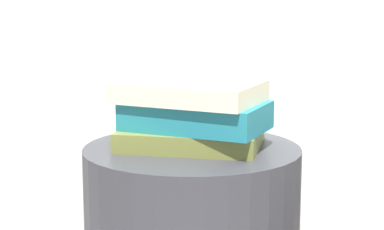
# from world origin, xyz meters

# --- Properties ---
(book_olive) EXTENTS (0.30, 0.22, 0.04)m
(book_olive) POSITION_xyz_m (-0.01, 0.01, 0.48)
(book_olive) COLOR olive
(book_olive) RESTS_ON side_table
(book_teal) EXTENTS (0.30, 0.20, 0.06)m
(book_teal) POSITION_xyz_m (0.01, 0.00, 0.53)
(book_teal) COLOR #1E727F
(book_teal) RESTS_ON book_olive
(book_cream) EXTENTS (0.30, 0.22, 0.04)m
(book_cream) POSITION_xyz_m (-0.01, -0.00, 0.58)
(book_cream) COLOR beige
(book_cream) RESTS_ON book_teal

